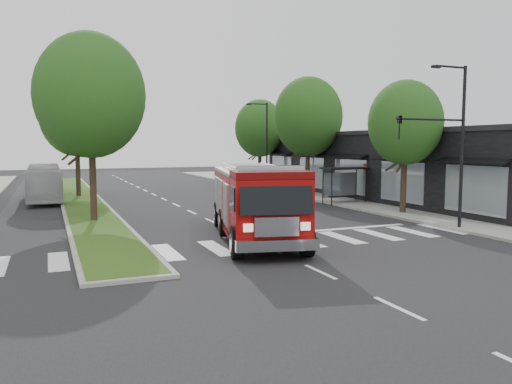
% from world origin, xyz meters
% --- Properties ---
extents(ground, '(140.00, 140.00, 0.00)m').
position_xyz_m(ground, '(0.00, 0.00, 0.00)').
color(ground, black).
rests_on(ground, ground).
extents(sidewalk_right, '(5.00, 80.00, 0.15)m').
position_xyz_m(sidewalk_right, '(12.50, 10.00, 0.07)').
color(sidewalk_right, gray).
rests_on(sidewalk_right, ground).
extents(median, '(3.00, 50.00, 0.15)m').
position_xyz_m(median, '(-6.00, 18.00, 0.08)').
color(median, gray).
rests_on(median, ground).
extents(storefront_row, '(8.00, 30.00, 5.00)m').
position_xyz_m(storefront_row, '(17.00, 10.00, 2.50)').
color(storefront_row, black).
rests_on(storefront_row, ground).
extents(bus_shelter, '(3.20, 1.60, 2.61)m').
position_xyz_m(bus_shelter, '(11.20, 8.15, 2.04)').
color(bus_shelter, black).
rests_on(bus_shelter, ground).
extents(tree_right_near, '(4.40, 4.40, 8.05)m').
position_xyz_m(tree_right_near, '(11.50, 2.00, 5.51)').
color(tree_right_near, black).
rests_on(tree_right_near, ground).
extents(tree_right_mid, '(5.60, 5.60, 9.72)m').
position_xyz_m(tree_right_mid, '(11.50, 14.00, 6.49)').
color(tree_right_mid, black).
rests_on(tree_right_mid, ground).
extents(tree_right_far, '(5.00, 5.00, 8.73)m').
position_xyz_m(tree_right_far, '(11.50, 24.00, 5.84)').
color(tree_right_far, black).
rests_on(tree_right_far, ground).
extents(tree_median_near, '(5.80, 5.80, 10.16)m').
position_xyz_m(tree_median_near, '(-6.00, 6.00, 6.81)').
color(tree_median_near, black).
rests_on(tree_median_near, ground).
extents(tree_median_far, '(5.60, 5.60, 9.72)m').
position_xyz_m(tree_median_far, '(-6.00, 20.00, 6.49)').
color(tree_median_far, black).
rests_on(tree_median_far, ground).
extents(streetlight_right_near, '(4.08, 0.22, 8.00)m').
position_xyz_m(streetlight_right_near, '(9.61, -3.50, 4.67)').
color(streetlight_right_near, black).
rests_on(streetlight_right_near, ground).
extents(streetlight_right_far, '(2.11, 0.20, 8.00)m').
position_xyz_m(streetlight_right_far, '(10.35, 20.00, 4.48)').
color(streetlight_right_far, black).
rests_on(streetlight_right_far, ground).
extents(fire_engine, '(5.14, 10.32, 3.44)m').
position_xyz_m(fire_engine, '(0.27, -1.76, 1.65)').
color(fire_engine, '#5A0504').
rests_on(fire_engine, ground).
extents(city_bus, '(2.35, 9.92, 2.76)m').
position_xyz_m(city_bus, '(-8.50, 18.33, 1.38)').
color(city_bus, silver).
rests_on(city_bus, ground).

